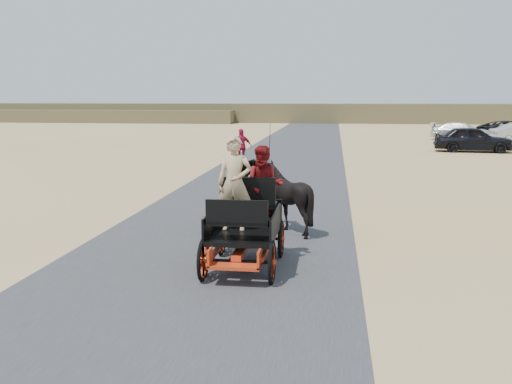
# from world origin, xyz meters

# --- Properties ---
(ground) EXTENTS (140.00, 140.00, 0.00)m
(ground) POSITION_xyz_m (0.00, 0.00, 0.00)
(ground) COLOR tan
(road) EXTENTS (6.00, 140.00, 0.01)m
(road) POSITION_xyz_m (0.00, 0.00, 0.01)
(road) COLOR #38383A
(road) RESTS_ON ground
(ridge_far) EXTENTS (140.00, 6.00, 2.40)m
(ridge_far) POSITION_xyz_m (0.00, 62.00, 1.20)
(ridge_far) COLOR brown
(ridge_far) RESTS_ON ground
(ridge_near) EXTENTS (40.00, 4.00, 1.60)m
(ridge_near) POSITION_xyz_m (-30.00, 58.00, 0.80)
(ridge_near) COLOR brown
(ridge_near) RESTS_ON ground
(carriage) EXTENTS (1.30, 2.40, 0.72)m
(carriage) POSITION_xyz_m (0.82, -1.73, 0.36)
(carriage) COLOR black
(carriage) RESTS_ON ground
(horse_left) EXTENTS (0.91, 2.01, 1.70)m
(horse_left) POSITION_xyz_m (0.27, 1.27, 0.85)
(horse_left) COLOR black
(horse_left) RESTS_ON ground
(horse_right) EXTENTS (1.37, 1.54, 1.70)m
(horse_right) POSITION_xyz_m (1.37, 1.27, 0.85)
(horse_right) COLOR black
(horse_right) RESTS_ON ground
(driver_man) EXTENTS (0.66, 0.43, 1.80)m
(driver_man) POSITION_xyz_m (0.62, -1.68, 1.62)
(driver_man) COLOR tan
(driver_man) RESTS_ON carriage
(passenger_woman) EXTENTS (0.77, 0.60, 1.58)m
(passenger_woman) POSITION_xyz_m (1.12, -1.13, 1.51)
(passenger_woman) COLOR #660C0F
(passenger_woman) RESTS_ON carriage
(pedestrian) EXTENTS (1.09, 0.77, 1.73)m
(pedestrian) POSITION_xyz_m (-1.95, 15.02, 0.86)
(pedestrian) COLOR #A81334
(pedestrian) RESTS_ON ground
(car_a) EXTENTS (4.61, 2.18, 1.52)m
(car_a) POSITION_xyz_m (10.69, 23.22, 0.76)
(car_a) COLOR black
(car_a) RESTS_ON ground
(car_c) EXTENTS (4.94, 3.08, 1.34)m
(car_c) POSITION_xyz_m (12.09, 32.82, 0.67)
(car_c) COLOR silver
(car_c) RESTS_ON ground
(car_d) EXTENTS (5.41, 3.84, 1.37)m
(car_d) POSITION_xyz_m (16.37, 35.93, 0.68)
(car_d) COLOR black
(car_d) RESTS_ON ground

